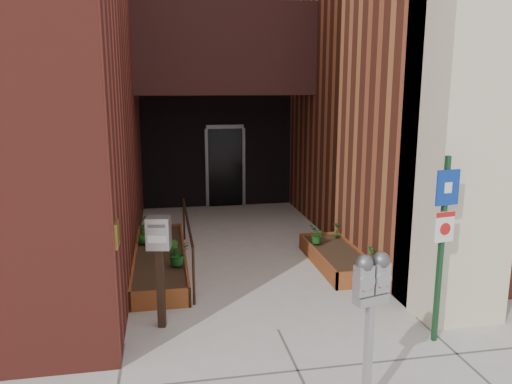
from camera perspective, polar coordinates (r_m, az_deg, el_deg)
ground at (r=6.92m, az=2.54°, el=-15.46°), size 80.00×80.00×0.00m
architecture at (r=13.06m, az=-5.33°, el=19.79°), size 20.00×14.60×10.00m
planter_left at (r=9.20m, az=-10.88°, el=-7.65°), size 0.90×3.60×0.30m
planter_right at (r=9.23m, az=9.22°, el=-7.51°), size 0.80×2.20×0.30m
handrail at (r=8.97m, az=-7.84°, el=-3.93°), size 0.04×3.34×0.90m
parking_meter at (r=5.00m, az=13.05°, el=-10.86°), size 0.38×0.22×1.64m
sign_post at (r=6.51m, az=20.62°, el=-4.15°), size 0.32×0.10×2.38m
payment_dropbox at (r=6.70m, az=-11.02°, el=-6.37°), size 0.34×0.28×1.53m
shrub_left_a at (r=8.37m, az=-8.92°, el=-6.90°), size 0.48×0.48×0.40m
shrub_left_b at (r=8.37m, az=-9.43°, el=-6.87°), size 0.32×0.32×0.41m
shrub_left_c at (r=9.62m, az=-12.75°, el=-4.61°), size 0.30×0.30×0.38m
shrub_left_d at (r=10.32m, az=-12.61°, el=-3.52°), size 0.22×0.22×0.37m
shrub_right_a at (r=8.43m, az=12.97°, el=-7.18°), size 0.26×0.26×0.33m
shrub_right_b at (r=9.88m, az=9.21°, el=-4.27°), size 0.23×0.23×0.30m
shrub_right_c at (r=9.43m, az=6.99°, el=-4.84°), size 0.41×0.41×0.35m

